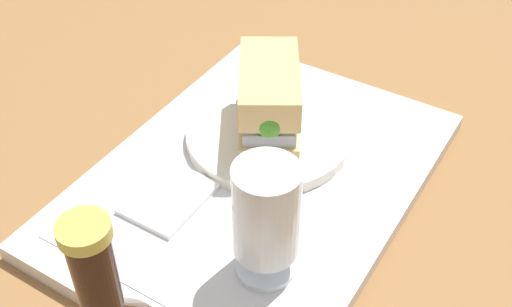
% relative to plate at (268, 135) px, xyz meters
% --- Properties ---
extents(ground_plane, '(3.00, 3.00, 0.00)m').
position_rel_plate_xyz_m(ground_plane, '(0.06, 0.02, -0.03)').
color(ground_plane, olive).
extents(tray, '(0.44, 0.32, 0.02)m').
position_rel_plate_xyz_m(tray, '(0.06, 0.02, -0.02)').
color(tray, silver).
rests_on(tray, ground_plane).
extents(placemat, '(0.38, 0.27, 0.00)m').
position_rel_plate_xyz_m(placemat, '(0.06, 0.02, -0.01)').
color(placemat, silver).
rests_on(placemat, tray).
extents(plate, '(0.19, 0.19, 0.01)m').
position_rel_plate_xyz_m(plate, '(0.00, 0.00, 0.00)').
color(plate, silver).
rests_on(plate, placemat).
extents(sandwich, '(0.14, 0.12, 0.08)m').
position_rel_plate_xyz_m(sandwich, '(0.00, 0.00, 0.05)').
color(sandwich, tan).
rests_on(sandwich, plate).
extents(beer_glass, '(0.06, 0.06, 0.12)m').
position_rel_plate_xyz_m(beer_glass, '(0.16, 0.09, 0.06)').
color(beer_glass, silver).
rests_on(beer_glass, placemat).
extents(napkin_folded, '(0.09, 0.07, 0.01)m').
position_rel_plate_xyz_m(napkin_folded, '(0.14, -0.04, -0.00)').
color(napkin_folded, white).
rests_on(napkin_folded, placemat).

